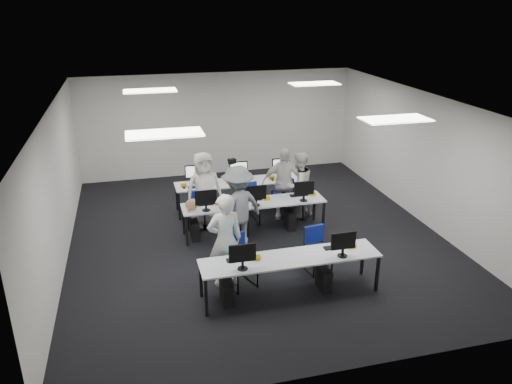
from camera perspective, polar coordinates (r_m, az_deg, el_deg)
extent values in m
plane|color=black|center=(11.19, 0.03, -5.03)|extent=(9.00, 9.00, 0.00)
plane|color=white|center=(10.22, 0.03, 10.23)|extent=(9.00, 9.00, 0.00)
cube|color=silver|center=(14.84, -4.35, 7.74)|extent=(8.00, 0.02, 3.00)
cube|color=silver|center=(6.74, 9.76, -9.97)|extent=(8.00, 0.02, 3.00)
cube|color=silver|center=(10.42, -21.79, 0.30)|extent=(0.02, 9.00, 3.00)
cube|color=silver|center=(12.19, 18.60, 3.66)|extent=(0.02, 9.00, 3.00)
cube|color=white|center=(7.98, -10.42, 6.59)|extent=(1.20, 0.60, 0.02)
cube|color=white|center=(9.15, 15.63, 8.03)|extent=(1.20, 0.60, 0.02)
cube|color=white|center=(11.89, -12.02, 11.27)|extent=(1.20, 0.60, 0.02)
cube|color=white|center=(12.70, 6.68, 12.20)|extent=(1.20, 0.60, 0.02)
cube|color=silver|center=(8.82, 3.95, -7.55)|extent=(3.20, 0.70, 0.03)
cube|color=black|center=(8.45, -5.72, -11.92)|extent=(0.05, 0.05, 0.70)
cube|color=black|center=(8.95, -6.33, -9.86)|extent=(0.05, 0.05, 0.70)
cube|color=black|center=(9.32, 13.69, -9.04)|extent=(0.05, 0.05, 0.70)
cube|color=black|center=(9.78, 12.08, -7.36)|extent=(0.05, 0.05, 0.70)
cube|color=silver|center=(11.07, -0.23, -1.26)|extent=(3.20, 0.70, 0.03)
cube|color=black|center=(10.71, -7.92, -4.45)|extent=(0.05, 0.05, 0.70)
cube|color=black|center=(11.25, -8.29, -3.15)|extent=(0.05, 0.05, 0.70)
cube|color=black|center=(11.41, 7.73, -2.76)|extent=(0.05, 0.05, 0.70)
cube|color=black|center=(11.92, 6.66, -1.63)|extent=(0.05, 0.05, 0.70)
cube|color=silver|center=(12.34, -1.82, 1.15)|extent=(3.20, 0.70, 0.03)
cube|color=black|center=(11.98, -8.74, -1.61)|extent=(0.05, 0.05, 0.70)
cube|color=black|center=(12.53, -9.04, -0.58)|extent=(0.05, 0.05, 0.70)
cube|color=black|center=(12.61, 5.39, -0.26)|extent=(0.05, 0.05, 0.70)
cube|color=black|center=(13.14, 4.52, 0.67)|extent=(0.05, 0.05, 0.70)
cube|color=#0B4E93|center=(8.30, -1.56, -6.99)|extent=(0.46, 0.04, 0.32)
cube|color=black|center=(8.71, -2.02, -7.69)|extent=(0.42, 0.14, 0.02)
ellipsoid|color=black|center=(8.77, -0.09, -7.42)|extent=(0.07, 0.10, 0.04)
cube|color=black|center=(8.83, -3.38, -11.33)|extent=(0.18, 0.40, 0.42)
cube|color=white|center=(8.83, 9.96, -5.51)|extent=(0.46, 0.04, 0.32)
cube|color=black|center=(9.22, 9.04, -6.25)|extent=(0.42, 0.14, 0.02)
ellipsoid|color=black|center=(9.33, 10.75, -5.97)|extent=(0.07, 0.10, 0.04)
cube|color=black|center=(9.27, 7.75, -9.75)|extent=(0.18, 0.40, 0.42)
cube|color=white|center=(10.59, -5.77, -0.61)|extent=(0.46, 0.04, 0.32)
cube|color=black|center=(10.99, -5.98, -1.41)|extent=(0.42, 0.14, 0.02)
ellipsoid|color=black|center=(11.03, -4.44, -1.22)|extent=(0.07, 0.10, 0.04)
cube|color=black|center=(11.05, -7.04, -4.34)|extent=(0.18, 0.40, 0.42)
cube|color=white|center=(10.79, 0.00, -0.07)|extent=(0.46, 0.04, 0.32)
cube|color=black|center=(11.19, -0.40, -0.87)|extent=(0.42, 0.14, 0.02)
ellipsoid|color=black|center=(11.25, 1.08, -0.69)|extent=(0.07, 0.10, 0.04)
cube|color=black|center=(11.22, -1.46, -3.77)|extent=(0.18, 0.40, 0.42)
cube|color=white|center=(11.10, 5.51, 0.44)|extent=(0.46, 0.04, 0.32)
cube|color=black|center=(11.48, 4.93, -0.36)|extent=(0.42, 0.14, 0.02)
ellipsoid|color=black|center=(11.58, 6.33, -0.18)|extent=(0.07, 0.10, 0.04)
cube|color=black|center=(11.49, 3.89, -3.18)|extent=(0.18, 0.40, 0.42)
cube|color=white|center=(12.23, -7.06, 2.37)|extent=(0.46, 0.04, 0.32)
cube|color=black|center=(12.03, -6.80, 0.59)|extent=(0.42, 0.14, 0.02)
ellipsoid|color=black|center=(11.99, -8.22, 0.50)|extent=(0.07, 0.10, 0.04)
cube|color=black|center=(12.38, -5.64, -1.38)|extent=(0.18, 0.40, 0.42)
cube|color=white|center=(12.40, -2.02, 2.80)|extent=(0.46, 0.04, 0.32)
cube|color=black|center=(12.20, -1.68, 1.05)|extent=(0.42, 0.14, 0.02)
ellipsoid|color=black|center=(12.14, -3.06, 0.96)|extent=(0.07, 0.10, 0.04)
cube|color=black|center=(12.58, -0.69, -0.91)|extent=(0.18, 0.40, 0.42)
cube|color=white|center=(12.67, 2.85, 3.19)|extent=(0.46, 0.04, 0.32)
cube|color=black|center=(12.48, 3.25, 1.48)|extent=(0.42, 0.14, 0.02)
ellipsoid|color=black|center=(12.39, 1.93, 1.40)|extent=(0.07, 0.10, 0.04)
cube|color=black|center=(12.86, 4.08, -0.45)|extent=(0.18, 0.40, 0.42)
cube|color=navy|center=(9.15, -1.77, -7.95)|extent=(0.60, 0.58, 0.06)
cube|color=navy|center=(9.18, -2.53, -5.90)|extent=(0.44, 0.21, 0.38)
cube|color=navy|center=(9.71, 7.12, -6.58)|extent=(0.48, 0.47, 0.06)
cube|color=navy|center=(9.75, 6.63, -4.76)|extent=(0.41, 0.10, 0.35)
cube|color=navy|center=(11.53, -6.81, -2.03)|extent=(0.47, 0.45, 0.06)
cube|color=navy|center=(11.61, -6.83, -0.58)|extent=(0.39, 0.11, 0.33)
cube|color=navy|center=(11.63, -0.77, -1.56)|extent=(0.43, 0.41, 0.06)
cube|color=navy|center=(11.71, -1.02, -0.08)|extent=(0.41, 0.06, 0.35)
cube|color=navy|center=(11.90, 4.21, -1.20)|extent=(0.44, 0.42, 0.05)
cube|color=navy|center=(11.97, 3.88, 0.16)|extent=(0.39, 0.09, 0.33)
cube|color=navy|center=(11.76, -6.48, -1.49)|extent=(0.52, 0.51, 0.06)
cube|color=navy|center=(11.49, -6.68, -0.73)|extent=(0.39, 0.17, 0.34)
cube|color=navy|center=(11.90, -1.39, -0.74)|extent=(0.55, 0.54, 0.06)
cube|color=navy|center=(11.62, -0.97, 0.18)|extent=(0.46, 0.14, 0.39)
cube|color=navy|center=(12.26, 3.04, -0.21)|extent=(0.46, 0.44, 0.06)
cube|color=navy|center=(11.97, 3.34, 0.63)|extent=(0.43, 0.06, 0.37)
ellipsoid|color=#9C7D50|center=(10.73, -7.34, -1.40)|extent=(0.34, 0.26, 0.25)
imported|color=beige|center=(9.03, -3.56, -5.53)|extent=(0.69, 0.48, 1.79)
imported|color=beige|center=(11.92, 4.89, 0.80)|extent=(0.96, 0.87, 1.61)
imported|color=beige|center=(11.46, -5.94, 0.30)|extent=(0.94, 0.69, 1.75)
imported|color=beige|center=(11.83, 3.14, 1.00)|extent=(1.09, 0.70, 1.73)
imported|color=slate|center=(10.36, -2.07, -1.79)|extent=(1.34, 1.10, 1.81)
cube|color=black|center=(10.16, -2.75, 3.53)|extent=(0.20, 0.22, 0.10)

